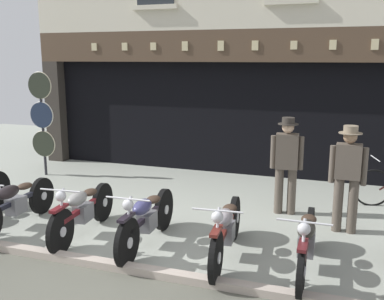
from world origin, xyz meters
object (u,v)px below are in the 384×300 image
motorcycle_center (147,218)px  motorcycle_center_right (226,229)px  motorcycle_right (306,241)px  tyre_sign_pole (42,116)px  motorcycle_center_left (82,210)px  advert_board_near (311,103)px  shopkeeper_center (348,174)px  motorcycle_left (15,203)px  salesman_left (287,161)px

motorcycle_center → motorcycle_center_right: (1.18, -0.01, -0.00)m
motorcycle_center_right → motorcycle_right: 1.06m
motorcycle_center_right → tyre_sign_pole: size_ratio=0.86×
motorcycle_center_left → motorcycle_center: motorcycle_center is taller
motorcycle_center_left → advert_board_near: 5.55m
motorcycle_center_right → shopkeeper_center: shopkeeper_center is taller
motorcycle_left → shopkeeper_center: size_ratio=1.19×
motorcycle_center → motorcycle_center_right: motorcycle_center is taller
motorcycle_center → salesman_left: size_ratio=1.18×
motorcycle_center → motorcycle_right: bearing=177.4°
motorcycle_left → motorcycle_right: size_ratio=1.01×
tyre_sign_pole → motorcycle_right: bearing=-25.2°
shopkeeper_center → advert_board_near: 3.21m
motorcycle_center → salesman_left: 2.73m
advert_board_near → motorcycle_center_right: bearing=-99.0°
motorcycle_left → motorcycle_center_left: 1.21m
motorcycle_left → motorcycle_center_left: (1.21, 0.06, 0.00)m
motorcycle_center_left → motorcycle_center: (1.09, -0.03, 0.01)m
motorcycle_center_left → motorcycle_right: size_ratio=0.99×
motorcycle_left → tyre_sign_pole: 3.46m
motorcycle_center_left → motorcycle_center_right: (2.27, -0.05, 0.00)m
motorcycle_center_left → tyre_sign_pole: tyre_sign_pole is taller
motorcycle_center_left → motorcycle_center_right: size_ratio=0.96×
motorcycle_left → motorcycle_right: 4.54m
motorcycle_left → motorcycle_center_right: bearing=176.8°
motorcycle_left → motorcycle_center: (2.30, 0.03, 0.01)m
motorcycle_right → advert_board_near: advert_board_near is taller
motorcycle_center_right → motorcycle_right: (1.06, -0.02, -0.01)m
motorcycle_center → shopkeeper_center: (2.70, 1.52, 0.52)m
motorcycle_center_right → advert_board_near: 4.78m
shopkeeper_center → advert_board_near: bearing=-72.9°
motorcycle_center_right → tyre_sign_pole: 5.95m
motorcycle_center_right → shopkeeper_center: 2.22m
motorcycle_center_left → motorcycle_right: bearing=174.4°
motorcycle_right → salesman_left: bearing=-75.9°
motorcycle_center_right → salesman_left: 2.21m
motorcycle_center_left → tyre_sign_pole: (-2.84, 2.84, 0.96)m
shopkeeper_center → tyre_sign_pole: (-6.63, 1.35, 0.44)m
motorcycle_right → shopkeeper_center: (0.46, 1.55, 0.53)m
motorcycle_center_left → advert_board_near: size_ratio=2.10×
motorcycle_center_left → motorcycle_right: 3.33m
tyre_sign_pole → motorcycle_left: bearing=-60.7°
motorcycle_center → motorcycle_right: 2.24m
salesman_left → advert_board_near: advert_board_near is taller
tyre_sign_pole → salesman_left: bearing=-8.1°
shopkeeper_center → tyre_sign_pole: tyre_sign_pole is taller
motorcycle_center → motorcycle_center_left: bearing=-3.4°
shopkeeper_center → advert_board_near: advert_board_near is taller
motorcycle_left → tyre_sign_pole: size_ratio=0.84×
tyre_sign_pole → shopkeeper_center: bearing=-11.5°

